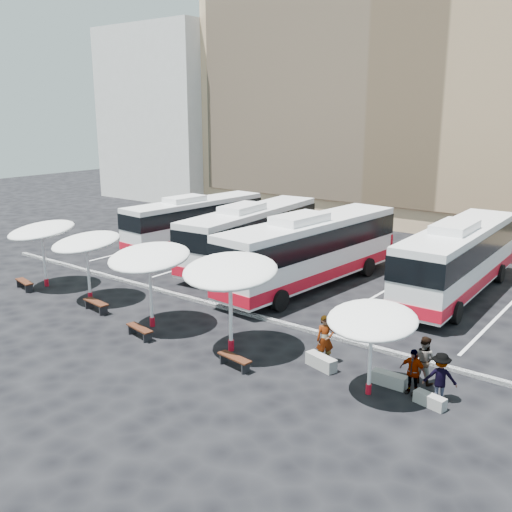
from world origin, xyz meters
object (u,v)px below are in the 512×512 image
Objects in this scene: wood_bench_2 at (140,330)px; wood_bench_3 at (234,359)px; sunshade_3 at (230,271)px; bus_2 at (311,248)px; sunshade_4 at (372,320)px; conc_bench_2 at (430,400)px; passenger_2 at (412,371)px; sunshade_0 at (42,231)px; wood_bench_1 at (96,304)px; sunshade_2 at (149,258)px; conc_bench_1 at (389,379)px; conc_bench_0 at (321,362)px; passenger_0 at (325,340)px; bus_1 at (251,233)px; wood_bench_0 at (24,283)px; bus_0 at (196,220)px; passenger_1 at (424,360)px; bus_3 at (459,257)px; sunshade_1 at (86,242)px; passenger_3 at (440,377)px.

wood_bench_3 is (5.15, 0.18, -0.01)m from wood_bench_2.
wood_bench_3 is at bearing -45.65° from sunshade_3.
bus_2 is 12.57m from sunshade_4.
passenger_2 reaches higher than conc_bench_2.
bus_2 reaches higher than conc_bench_2.
conc_bench_2 is at bearing 0.15° from sunshade_0.
conc_bench_2 is (16.34, 0.97, -0.19)m from wood_bench_1.
sunshade_3 reaches higher than wood_bench_1.
sunshade_2 is 3.34× the size of conc_bench_1.
conc_bench_0 reaches higher than conc_bench_1.
passenger_0 is at bearing 8.32° from wood_bench_1.
bus_1 is 7.91× the size of wood_bench_2.
sunshade_4 reaches higher than passenger_2.
wood_bench_3 is (1.16, -1.18, -3.01)m from sunshade_3.
sunshade_3 is 2.49× the size of passenger_0.
sunshade_0 is at bearing 138.67° from passenger_0.
passenger_0 is (17.82, 1.91, 0.58)m from wood_bench_0.
bus_0 is 23.87m from passenger_1.
bus_3 reaches higher than bus_1.
sunshade_2 is at bearing -3.70° from sunshade_0.
bus_0 is 9.36× the size of conc_bench_1.
wood_bench_0 is (-19.02, -13.44, -1.70)m from bus_3.
bus_3 reaches higher than passenger_0.
bus_0 is 2.71× the size of sunshade_1.
passenger_3 is (8.23, 1.05, -2.50)m from sunshade_3.
sunshade_2 is 4.56m from sunshade_3.
sunshade_3 is 5.18m from wood_bench_2.
conc_bench_0 is 1.21× the size of conc_bench_2.
wood_bench_2 is (0.57, -1.25, -2.86)m from sunshade_2.
bus_1 is at bearing 125.36° from wood_bench_3.
wood_bench_0 is at bearing 175.77° from wood_bench_2.
conc_bench_2 is (12.70, 0.65, -3.02)m from sunshade_2.
bus_0 is 25.16m from passenger_3.
passenger_1 is (9.43, -7.48, -1.25)m from bus_2.
wood_bench_2 is (9.99, -14.19, -1.51)m from bus_0.
conc_bench_2 is at bearing -23.94° from passenger_2.
sunshade_1 is 5.36m from sunshade_2.
sunshade_0 is at bearing -125.19° from bus_1.
conc_bench_0 is 0.75× the size of passenger_1.
wood_bench_1 is 16.50m from passenger_3.
sunshade_0 is at bearing 173.66° from wood_bench_3.
bus_2 is 10.12× the size of conc_bench_0.
bus_1 is 7.34× the size of wood_bench_1.
bus_1 reaches higher than sunshade_1.
bus_0 is 6.11× the size of passenger_0.
conc_bench_0 is 0.80× the size of passenger_2.
wood_bench_0 is 1.26× the size of conc_bench_0.
sunshade_0 is 2.36× the size of passenger_0.
wood_bench_2 is at bearing -177.99° from wood_bench_3.
bus_1 reaches higher than wood_bench_2.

